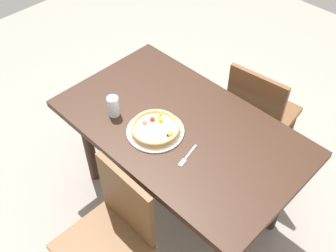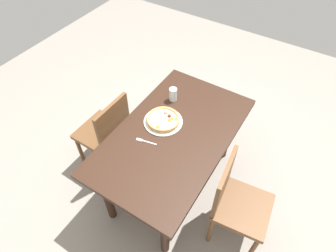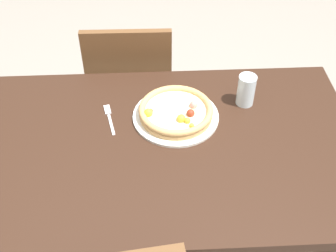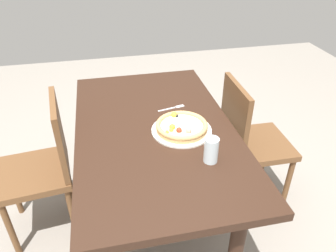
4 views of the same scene
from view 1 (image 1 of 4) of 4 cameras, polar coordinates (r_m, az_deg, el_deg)
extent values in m
plane|color=gray|center=(2.77, 1.45, -10.50)|extent=(6.00, 6.00, 0.00)
cube|color=#331E14|center=(2.21, 1.79, -0.27)|extent=(1.40, 0.83, 0.04)
cylinder|color=#331E14|center=(2.47, 15.83, -9.54)|extent=(0.07, 0.07, 0.69)
cylinder|color=#331E14|center=(2.90, -2.68, 3.20)|extent=(0.07, 0.07, 0.69)
cylinder|color=#331E14|center=(2.67, -11.35, -2.61)|extent=(0.07, 0.07, 0.69)
cylinder|color=brown|center=(3.09, 11.53, 1.92)|extent=(0.04, 0.04, 0.41)
cylinder|color=brown|center=(3.01, 17.07, -0.92)|extent=(0.04, 0.04, 0.41)
cylinder|color=brown|center=(2.87, 8.16, -1.78)|extent=(0.04, 0.04, 0.41)
cylinder|color=brown|center=(2.79, 14.04, -4.95)|extent=(0.04, 0.04, 0.41)
cube|color=brown|center=(2.78, 13.46, 1.83)|extent=(0.44, 0.44, 0.04)
cube|color=brown|center=(2.49, 12.33, 3.30)|extent=(0.38, 0.07, 0.42)
cylinder|color=brown|center=(2.45, -8.11, -14.31)|extent=(0.04, 0.04, 0.41)
cube|color=brown|center=(2.14, -9.50, -16.89)|extent=(0.41, 0.41, 0.04)
cube|color=brown|center=(1.98, -6.03, -10.68)|extent=(0.38, 0.04, 0.42)
cylinder|color=silver|center=(2.16, -1.83, -0.74)|extent=(0.32, 0.32, 0.01)
cylinder|color=tan|center=(2.15, -1.84, -0.49)|extent=(0.27, 0.27, 0.02)
cylinder|color=beige|center=(2.14, -1.85, -0.27)|extent=(0.23, 0.23, 0.01)
torus|color=tan|center=(2.14, -1.85, -0.14)|extent=(0.27, 0.27, 0.02)
sphere|color=gold|center=(2.21, -1.10, 1.71)|extent=(0.02, 0.02, 0.02)
sphere|color=maroon|center=(2.17, -2.28, 1.00)|extent=(0.03, 0.03, 0.03)
sphere|color=#E58C7F|center=(2.17, -3.33, 0.62)|extent=(0.02, 0.02, 0.02)
sphere|color=#262626|center=(2.09, -0.03, -1.33)|extent=(0.02, 0.02, 0.02)
sphere|color=gold|center=(2.19, -1.31, 1.26)|extent=(0.02, 0.02, 0.02)
sphere|color=gold|center=(2.09, 0.39, -1.17)|extent=(0.03, 0.03, 0.03)
sphere|color=gold|center=(2.17, -1.11, 0.90)|extent=(0.03, 0.03, 0.03)
sphere|color=#E58C7F|center=(2.16, -3.43, 0.60)|extent=(0.03, 0.03, 0.03)
cube|color=silver|center=(2.07, 3.29, -3.72)|extent=(0.03, 0.11, 0.00)
cube|color=silver|center=(2.02, 2.07, -5.28)|extent=(0.03, 0.05, 0.00)
cylinder|color=silver|center=(2.24, -7.89, 2.83)|extent=(0.07, 0.07, 0.12)
camera|label=2|loc=(1.89, 64.45, 29.99)|focal=30.86mm
camera|label=3|loc=(2.46, 23.35, 31.54)|focal=46.91mm
camera|label=4|loc=(2.89, -18.58, 31.61)|focal=34.77mm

